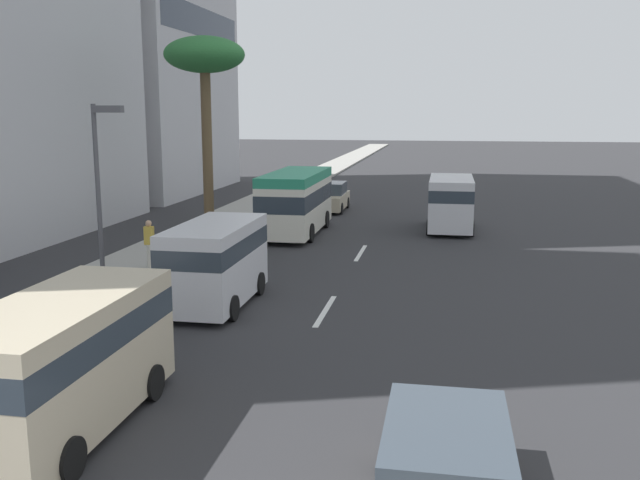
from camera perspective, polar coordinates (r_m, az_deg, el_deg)
The scene contains 13 objects.
ground_plane at distance 36.85m, azimuth 5.05°, elevation 1.67°, with size 198.00×198.00×0.00m, color #2D2D30.
sidewalk_right at distance 38.38m, azimuth -6.89°, elevation 2.10°, with size 162.00×3.18×0.15m, color #9E9B93.
lane_stripe_mid at distance 20.13m, azimuth 0.43°, elevation -5.84°, with size 3.20×0.16×0.01m, color silver.
lane_stripe_far at distance 28.20m, azimuth 3.37°, elevation -1.07°, with size 3.20×0.16×0.01m, color silver.
van_lead at distance 13.29m, azimuth -20.50°, elevation -9.00°, with size 5.26×2.18×2.44m.
minibus_second at distance 32.31m, azimuth -1.99°, elevation 3.31°, with size 6.84×2.37×2.90m.
van_third at distance 20.59m, azimuth -8.61°, elevation -1.57°, with size 4.66×2.08×2.46m.
car_fourth at distance 10.05m, azimuth 10.26°, elevation -18.87°, with size 4.67×1.85×1.68m.
car_fifth at distance 40.04m, azimuth 0.86°, elevation 3.53°, with size 4.07×1.81×1.62m.
van_sixth at distance 33.84m, azimuth 10.72°, elevation 3.22°, with size 4.90×2.16×2.55m.
pedestrian_near_lamp at distance 25.55m, azimuth -13.87°, elevation -0.11°, with size 0.30×0.33×1.71m.
palm_tree at distance 33.50m, azimuth -9.47°, elevation 14.31°, with size 3.73×3.73×8.94m.
street_lamp at distance 21.39m, azimuth -17.56°, elevation 4.95°, with size 0.24×0.97×5.75m.
Camera 1 is at (-4.75, -3.31, 5.71)m, focal length 38.89 mm.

